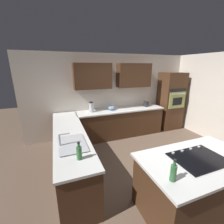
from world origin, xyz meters
TOP-DOWN VIEW (x-y plane):
  - ground_plane at (0.00, 0.00)m, footprint 14.00×14.00m
  - wall_back at (0.07, -2.04)m, footprint 6.00×0.44m
  - wall_left at (-2.45, -0.30)m, footprint 0.10×4.00m
  - lower_cabinets_back at (0.10, -1.72)m, footprint 2.80×0.60m
  - countertop_back at (0.10, -1.72)m, footprint 2.84×0.64m
  - lower_cabinets_side at (1.82, -0.55)m, footprint 0.60×2.90m
  - countertop_side at (1.82, -0.55)m, footprint 0.64×2.94m
  - island_base at (0.12, 1.15)m, footprint 1.66×0.92m
  - island_top at (0.12, 1.15)m, footprint 1.74×1.00m
  - wall_oven at (-1.85, -1.72)m, footprint 0.80×0.66m
  - sink_unit at (1.83, 0.05)m, footprint 0.46×0.70m
  - cooktop at (0.12, 1.15)m, footprint 0.76×0.56m
  - blender at (1.05, -1.76)m, footprint 0.15×0.15m
  - mixing_bowl at (0.40, -1.76)m, footprint 0.23×0.23m
  - kettle at (-0.85, -1.76)m, footprint 0.17×0.17m
  - dish_soap_bottle at (1.77, 0.53)m, footprint 0.08×0.08m
  - oil_bottle at (0.80, 1.36)m, footprint 0.07×0.07m

SIDE VIEW (x-z plane):
  - ground_plane at x=0.00m, z-range 0.00..0.00m
  - lower_cabinets_back at x=0.10m, z-range 0.00..0.86m
  - lower_cabinets_side at x=1.82m, z-range 0.00..0.86m
  - island_base at x=0.12m, z-range 0.00..0.86m
  - countertop_back at x=0.10m, z-range 0.86..0.90m
  - countertop_side at x=1.82m, z-range 0.86..0.90m
  - island_top at x=0.12m, z-range 0.86..0.90m
  - cooktop at x=0.12m, z-range 0.89..0.92m
  - sink_unit at x=1.83m, z-range 0.80..1.03m
  - mixing_bowl at x=0.40m, z-range 0.90..1.03m
  - kettle at x=-0.85m, z-range 0.90..1.08m
  - wall_oven at x=-1.85m, z-range 0.00..2.01m
  - dish_soap_bottle at x=1.77m, z-range 0.87..1.15m
  - oil_bottle at x=0.80m, z-range 0.87..1.16m
  - blender at x=1.05m, z-range 0.88..1.19m
  - wall_left at x=-2.45m, z-range 0.00..2.60m
  - wall_back at x=0.07m, z-range 0.17..2.77m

